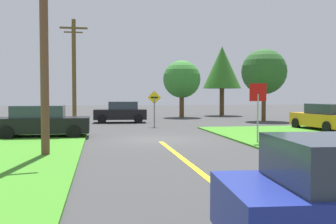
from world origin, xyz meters
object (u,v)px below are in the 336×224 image
at_px(stop_sign, 258,101).
at_px(car_on_crossroad, 326,117).
at_px(oak_tree_left, 264,72).
at_px(oak_tree_right, 222,68).
at_px(utility_pole_near, 44,28).
at_px(car_approaching_junction, 121,112).
at_px(pine_tree_center, 182,79).
at_px(utility_pole_mid, 74,71).
at_px(utility_pole_far, 74,70).
at_px(direction_sign, 154,104).
at_px(parked_car_near_building, 42,122).

relative_size(stop_sign, car_on_crossroad, 0.57).
bearing_deg(oak_tree_left, oak_tree_right, 96.24).
bearing_deg(utility_pole_near, car_on_crossroad, 26.57).
relative_size(oak_tree_left, oak_tree_right, 0.83).
xyz_separation_m(oak_tree_left, oak_tree_right, (-0.93, 8.49, 0.87)).
xyz_separation_m(utility_pole_near, oak_tree_right, (14.17, 25.16, 0.41)).
height_order(car_approaching_junction, pine_tree_center, pine_tree_center).
xyz_separation_m(stop_sign, utility_pole_mid, (-8.51, 10.76, 1.83)).
distance_m(car_on_crossroad, utility_pole_far, 24.53).
bearing_deg(direction_sign, car_on_crossroad, -25.89).
height_order(utility_pole_near, oak_tree_right, utility_pole_near).
xyz_separation_m(parked_car_near_building, utility_pole_near, (0.99, -6.42, 3.65)).
xyz_separation_m(utility_pole_mid, oak_tree_left, (14.87, 3.67, 0.29)).
relative_size(car_on_crossroad, utility_pole_near, 0.54).
height_order(car_on_crossroad, utility_pole_far, utility_pole_far).
height_order(stop_sign, utility_pole_far, utility_pole_far).
bearing_deg(car_approaching_junction, oak_tree_right, -139.05).
height_order(car_on_crossroad, car_approaching_junction, same).
height_order(stop_sign, car_approaching_junction, stop_sign).
distance_m(pine_tree_center, oak_tree_right, 5.26).
bearing_deg(parked_car_near_building, car_approaching_junction, 66.02).
xyz_separation_m(stop_sign, direction_sign, (-3.23, 10.09, -0.38)).
distance_m(utility_pole_near, oak_tree_right, 28.88).
bearing_deg(oak_tree_right, oak_tree_left, -83.76).
height_order(stop_sign, pine_tree_center, pine_tree_center).
height_order(direction_sign, oak_tree_right, oak_tree_right).
bearing_deg(car_approaching_junction, pine_tree_center, -131.40).
bearing_deg(pine_tree_center, utility_pole_far, 163.45).
relative_size(stop_sign, oak_tree_right, 0.38).
bearing_deg(oak_tree_left, car_approaching_junction, 179.96).
bearing_deg(parked_car_near_building, utility_pole_far, 88.42).
relative_size(parked_car_near_building, oak_tree_left, 0.78).
relative_size(car_on_crossroad, oak_tree_left, 0.80).
relative_size(stop_sign, pine_tree_center, 0.50).
relative_size(utility_pole_mid, direction_sign, 2.95).
relative_size(utility_pole_near, oak_tree_left, 1.48).
distance_m(utility_pole_mid, oak_tree_right, 18.54).
bearing_deg(direction_sign, utility_pole_near, -114.08).
relative_size(utility_pole_mid, oak_tree_left, 1.22).
height_order(direction_sign, oak_tree_left, oak_tree_left).
height_order(car_on_crossroad, direction_sign, direction_sign).
xyz_separation_m(car_approaching_junction, oak_tree_right, (10.68, 8.48, 4.07)).
bearing_deg(pine_tree_center, parked_car_near_building, -122.48).
bearing_deg(utility_pole_near, pine_tree_center, 67.42).
height_order(utility_pole_far, direction_sign, utility_pole_far).
bearing_deg(oak_tree_left, utility_pole_mid, -166.12).
bearing_deg(car_approaching_junction, utility_pole_near, 80.66).
bearing_deg(utility_pole_far, pine_tree_center, -16.55).
distance_m(utility_pole_near, utility_pole_far, 26.00).
bearing_deg(direction_sign, car_approaching_junction, 114.85).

